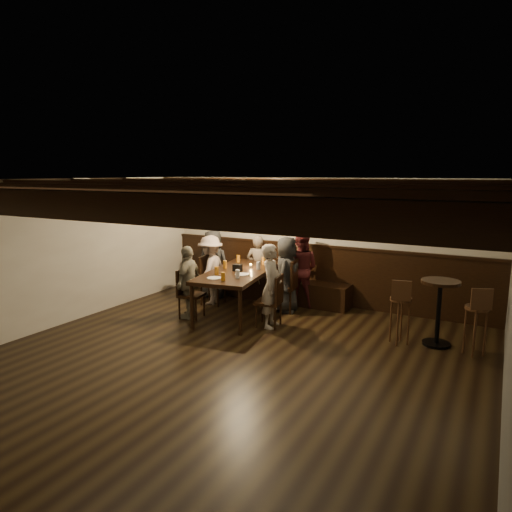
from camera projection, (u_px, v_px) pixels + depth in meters
The scene contains 27 objects.
room at pixel (277, 257), 7.78m from camera, with size 7.00×7.00×7.00m.
dining_table at pixel (239, 274), 8.02m from camera, with size 1.30×2.25×0.80m.
chair_left_near at pixel (212, 289), 8.76m from camera, with size 0.49×0.49×0.93m.
chair_left_far at pixel (191, 303), 7.92m from camera, with size 0.45×0.45×0.85m.
chair_right_near at pixel (285, 295), 8.29m from camera, with size 0.50×0.50×0.95m.
chair_right_far at pixel (270, 311), 7.46m from camera, with size 0.45×0.45×0.86m.
person_bench_left at pixel (213, 264), 9.16m from camera, with size 0.67×0.44×1.37m, color #292A2C.
person_bench_centre at pixel (258, 267), 9.01m from camera, with size 0.47×0.31×1.29m, color gray.
person_bench_right at pixel (301, 269), 8.57m from camera, with size 0.69×0.54×1.42m, color maroon.
person_left_near at pixel (211, 270), 8.70m from camera, with size 0.86×0.49×1.33m, color #AB9891.
person_left_far at pixel (189, 282), 7.87m from camera, with size 0.74×0.31×1.27m, color gray.
person_right_near at pixel (286, 274), 8.21m from camera, with size 0.67×0.44×1.37m, color #262628.
person_right_far at pixel (272, 286), 7.37m from camera, with size 0.50×0.33×1.37m, color #A89C8E.
pint_a at pixel (238, 259), 8.74m from camera, with size 0.07×0.07×0.14m, color #BF7219.
pint_b at pixel (264, 261), 8.52m from camera, with size 0.07×0.07×0.14m, color #BF7219.
pint_c at pixel (225, 264), 8.19m from camera, with size 0.07×0.07×0.14m, color #BF7219.
pint_d at pixel (258, 266), 8.09m from camera, with size 0.07×0.07×0.14m, color silver.
pint_e at pixel (217, 271), 7.65m from camera, with size 0.07×0.07×0.14m, color #BF7219.
pint_f at pixel (238, 274), 7.42m from camera, with size 0.07×0.07×0.14m, color silver.
pint_g at pixel (223, 277), 7.24m from camera, with size 0.07×0.07×0.14m, color #BF7219.
plate_near at pixel (214, 278), 7.41m from camera, with size 0.24×0.24×0.01m, color white.
plate_far at pixel (242, 274), 7.67m from camera, with size 0.24×0.24×0.01m, color white.
condiment_caddy at pixel (237, 268), 7.96m from camera, with size 0.15×0.10×0.12m, color black.
candle at pixel (251, 266), 8.25m from camera, with size 0.05×0.05×0.05m, color beige.
high_top_table at pixel (439, 303), 6.58m from camera, with size 0.55×0.55×0.97m.
bar_stool_left at pixel (400, 320), 6.69m from camera, with size 0.32×0.34×0.99m.
bar_stool_right at pixel (475, 330), 6.26m from camera, with size 0.34×0.35×0.99m.
Camera 1 is at (3.10, -4.65, 2.49)m, focal length 32.00 mm.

